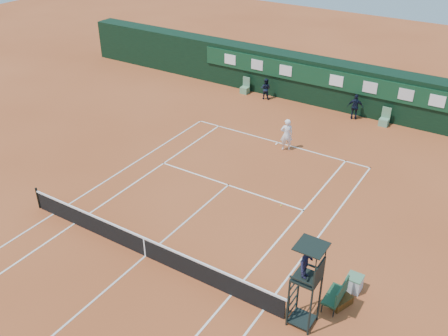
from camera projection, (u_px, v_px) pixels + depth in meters
The scene contains 14 objects.
ground at pixel (146, 256), 20.39m from camera, with size 90.00×90.00×0.00m, color #B5552A.
court_lines at pixel (146, 256), 20.39m from camera, with size 11.05×23.85×0.01m.
tennis_net at pixel (145, 246), 20.13m from camera, with size 12.90×0.10×1.10m.
back_wall at pixel (326, 82), 33.28m from camera, with size 40.00×1.65×3.00m.
linesman_chair_left at pixel (245, 89), 35.50m from camera, with size 0.55×0.50×1.15m.
linesman_chair_right at pixel (384, 121), 30.89m from camera, with size 0.55×0.50×1.15m.
umpire_chair at pixel (307, 268), 16.14m from camera, with size 0.96×0.95×3.42m.
player_bench at pixel (338, 294), 17.73m from camera, with size 0.56×1.20×1.10m.
tennis_bag at pixel (342, 302), 17.96m from camera, with size 0.37×0.86×0.32m, color black.
cooler at pixel (354, 283), 18.57m from camera, with size 0.57×0.57×0.65m.
tennis_ball at pixel (281, 205), 23.45m from camera, with size 0.07×0.07×0.07m, color yellow.
player at pixel (287, 135), 27.84m from camera, with size 0.69×0.45×1.88m, color white.
ball_kid_left at pixel (266, 89), 34.38m from camera, with size 0.72×0.56×1.48m, color black.
ball_kid_right at pixel (355, 107), 31.45m from camera, with size 0.98×0.41×1.67m, color black.
Camera 1 is at (11.14, -11.59, 13.44)m, focal length 40.00 mm.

